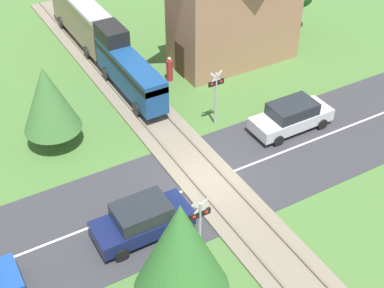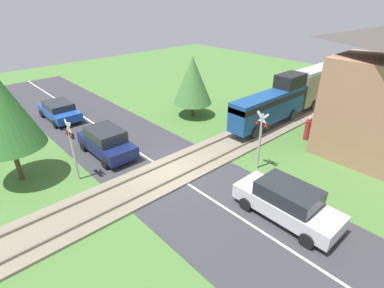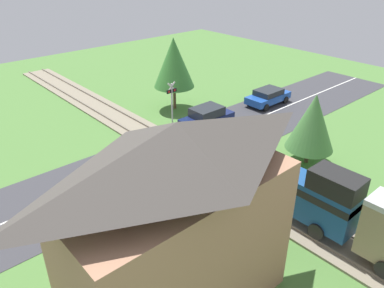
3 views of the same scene
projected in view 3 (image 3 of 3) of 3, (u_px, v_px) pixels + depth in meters
ground_plane at (176, 152)px, 24.54m from camera, size 60.00×60.00×0.00m
road_surface at (176, 152)px, 24.54m from camera, size 48.00×6.40×0.02m
track_bed at (176, 151)px, 24.51m from camera, size 2.80×48.00×0.24m
train at (377, 226)px, 15.13m from camera, size 1.58×15.08×3.18m
car_near_crossing at (207, 117)px, 27.51m from camera, size 4.16×1.94×1.62m
car_far_side at (106, 184)px, 19.70m from camera, size 4.45×1.89×1.59m
car_behind_queue at (268, 96)px, 31.79m from camera, size 4.11×1.97×1.33m
crossing_signal_west_approach at (172, 97)px, 27.72m from camera, size 0.90×0.18×3.24m
crossing_signal_east_approach at (182, 160)px, 19.44m from camera, size 0.90×0.18×3.24m
station_building at (179, 229)px, 12.30m from camera, size 8.25×3.97×7.52m
pedestrian_by_station at (257, 231)px, 16.59m from camera, size 0.39×0.39×1.56m
tree_roadside_hedge at (313, 122)px, 22.12m from camera, size 2.88×2.88×4.48m
tree_beyond_track at (174, 63)px, 29.48m from camera, size 3.26×3.26×5.84m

